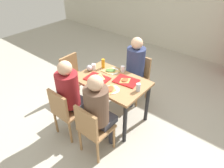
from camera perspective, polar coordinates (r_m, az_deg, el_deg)
The scene contains 24 objects.
ground_plane at distance 3.69m, azimuth 0.00°, elevation -8.94°, with size 10.00×10.00×0.02m, color #B2AD9E.
back_wall at distance 5.65m, azimuth 22.69°, elevation 20.51°, with size 10.00×0.10×2.80m, color beige.
main_table at distance 3.28m, azimuth 0.00°, elevation -0.54°, with size 1.10×0.73×0.76m.
chair_near_left at distance 3.13m, azimuth -12.80°, elevation -6.99°, with size 0.40×0.40×0.85m.
chair_near_right at distance 2.82m, azimuth -5.50°, elevation -11.89°, with size 0.40×0.40×0.85m.
chair_far_side at distance 3.87m, azimuth 7.08°, elevation 2.49°, with size 0.40×0.40×0.85m.
chair_left_end at distance 3.93m, azimuth -10.59°, elevation 2.64°, with size 0.40×0.40×0.85m.
person_in_red at distance 3.05m, azimuth -11.36°, elevation -2.20°, with size 0.32×0.42×1.26m.
person_in_brown_jacket at distance 2.72m, azimuth -3.71°, elevation -6.68°, with size 0.32×0.42×1.26m.
person_far_side at distance 3.64m, azimuth 6.12°, elevation 4.89°, with size 0.32×0.42×1.26m.
tray_red_near at distance 3.24m, azimuth -4.07°, elevation 1.49°, with size 0.36×0.26×0.02m, color red.
tray_red_far at distance 3.18m, azimuth 3.93°, elevation 0.85°, with size 0.36×0.26×0.02m, color red.
paper_plate_center at distance 3.43m, azimuth -0.00°, elevation 3.55°, with size 0.22×0.22×0.01m, color white.
paper_plate_near_edge at distance 3.00m, azimuth 0.00°, elevation -1.53°, with size 0.22×0.22×0.01m, color white.
pizza_slice_a at distance 3.23m, azimuth -3.93°, elevation 1.73°, with size 0.25×0.27×0.02m.
pizza_slice_b at distance 3.17m, azimuth 3.58°, elevation 1.08°, with size 0.16×0.19×0.02m.
pizza_slice_c at distance 3.42m, azimuth -0.41°, elevation 3.74°, with size 0.28×0.27×0.02m.
pizza_slice_d at distance 2.98m, azimuth -0.50°, elevation -1.41°, with size 0.22×0.25×0.02m.
plastic_cup_a at distance 3.41m, azimuth 2.96°, elevation 4.17°, with size 0.07×0.07×0.10m, color white.
plastic_cup_b at distance 2.98m, azimuth -3.38°, elevation -0.77°, with size 0.07×0.07×0.10m, color white.
plastic_cup_c at distance 3.48m, azimuth -5.05°, elevation 4.73°, with size 0.07×0.07×0.10m, color white.
soda_can at distance 2.97m, azimuth 7.22°, elevation -0.93°, with size 0.07×0.07×0.12m, color #B7BCC6.
condiment_bottle at distance 3.50m, azimuth -2.45°, elevation 5.65°, with size 0.06×0.06×0.16m, color orange.
foil_bundle at distance 3.45m, azimuth -6.22°, elevation 4.41°, with size 0.10×0.10×0.10m, color silver.
Camera 1 is at (1.71, -2.07, 2.52)m, focal length 33.24 mm.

